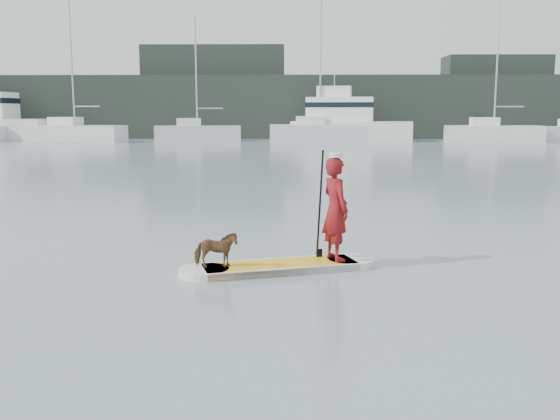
{
  "coord_description": "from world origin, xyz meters",
  "views": [
    {
      "loc": [
        -2.18,
        -9.55,
        2.56
      ],
      "look_at": [
        -2.37,
        0.35,
        1.0
      ],
      "focal_mm": 40.0,
      "sensor_mm": 36.0,
      "label": 1
    }
  ],
  "objects_px": {
    "sailboat_e": "(493,132)",
    "sailboat_b": "(74,131)",
    "dog": "(216,250)",
    "sailboat_d": "(319,131)",
    "paddleboard": "(280,267)",
    "motor_yacht_a": "(346,121)",
    "paddler": "(335,209)",
    "sailboat_c": "(197,132)"
  },
  "relations": [
    {
      "from": "paddleboard",
      "to": "sailboat_e",
      "type": "xyz_separation_m",
      "value": [
        17.35,
        44.06,
        0.77
      ]
    },
    {
      "from": "paddler",
      "to": "sailboat_e",
      "type": "relative_size",
      "value": 0.15
    },
    {
      "from": "sailboat_d",
      "to": "sailboat_e",
      "type": "bearing_deg",
      "value": -5.14
    },
    {
      "from": "paddleboard",
      "to": "sailboat_c",
      "type": "xyz_separation_m",
      "value": [
        -8.24,
        45.33,
        0.73
      ]
    },
    {
      "from": "paddler",
      "to": "sailboat_e",
      "type": "bearing_deg",
      "value": -45.97
    },
    {
      "from": "sailboat_e",
      "to": "motor_yacht_a",
      "type": "xyz_separation_m",
      "value": [
        -12.35,
        1.76,
        0.95
      ]
    },
    {
      "from": "dog",
      "to": "motor_yacht_a",
      "type": "xyz_separation_m",
      "value": [
        6.01,
        46.12,
        1.37
      ]
    },
    {
      "from": "sailboat_d",
      "to": "motor_yacht_a",
      "type": "bearing_deg",
      "value": 13.64
    },
    {
      "from": "paddler",
      "to": "sailboat_d",
      "type": "bearing_deg",
      "value": -27.49
    },
    {
      "from": "paddleboard",
      "to": "sailboat_d",
      "type": "height_order",
      "value": "sailboat_d"
    },
    {
      "from": "paddleboard",
      "to": "sailboat_b",
      "type": "relative_size",
      "value": 0.25
    },
    {
      "from": "sailboat_c",
      "to": "paddler",
      "type": "bearing_deg",
      "value": -89.14
    },
    {
      "from": "paddler",
      "to": "sailboat_c",
      "type": "xyz_separation_m",
      "value": [
        -9.15,
        45.06,
        -0.18
      ]
    },
    {
      "from": "sailboat_e",
      "to": "sailboat_b",
      "type": "bearing_deg",
      "value": -173.92
    },
    {
      "from": "paddleboard",
      "to": "sailboat_e",
      "type": "relative_size",
      "value": 0.28
    },
    {
      "from": "paddler",
      "to": "sailboat_c",
      "type": "distance_m",
      "value": 45.98
    },
    {
      "from": "paddleboard",
      "to": "dog",
      "type": "bearing_deg",
      "value": -180.0
    },
    {
      "from": "sailboat_d",
      "to": "motor_yacht_a",
      "type": "xyz_separation_m",
      "value": [
        2.44,
        0.63,
        0.86
      ]
    },
    {
      "from": "paddleboard",
      "to": "dog",
      "type": "xyz_separation_m",
      "value": [
        -1.01,
        -0.3,
        0.35
      ]
    },
    {
      "from": "sailboat_c",
      "to": "motor_yacht_a",
      "type": "xyz_separation_m",
      "value": [
        13.24,
        0.49,
        0.99
      ]
    },
    {
      "from": "paddleboard",
      "to": "sailboat_b",
      "type": "height_order",
      "value": "sailboat_b"
    },
    {
      "from": "sailboat_b",
      "to": "motor_yacht_a",
      "type": "relative_size",
      "value": 1.18
    },
    {
      "from": "sailboat_d",
      "to": "motor_yacht_a",
      "type": "distance_m",
      "value": 2.66
    },
    {
      "from": "paddleboard",
      "to": "sailboat_b",
      "type": "xyz_separation_m",
      "value": [
        -18.61,
        43.95,
        0.83
      ]
    },
    {
      "from": "paddler",
      "to": "sailboat_d",
      "type": "xyz_separation_m",
      "value": [
        1.65,
        44.92,
        -0.06
      ]
    },
    {
      "from": "sailboat_c",
      "to": "sailboat_e",
      "type": "xyz_separation_m",
      "value": [
        25.59,
        -1.27,
        0.04
      ]
    },
    {
      "from": "dog",
      "to": "sailboat_b",
      "type": "xyz_separation_m",
      "value": [
        -17.61,
        44.25,
        0.48
      ]
    },
    {
      "from": "dog",
      "to": "sailboat_e",
      "type": "bearing_deg",
      "value": -30.54
    },
    {
      "from": "paddleboard",
      "to": "sailboat_d",
      "type": "bearing_deg",
      "value": 70.0
    },
    {
      "from": "sailboat_b",
      "to": "sailboat_d",
      "type": "xyz_separation_m",
      "value": [
        21.18,
        1.25,
        0.03
      ]
    },
    {
      "from": "dog",
      "to": "sailboat_d",
      "type": "relative_size",
      "value": 0.05
    },
    {
      "from": "motor_yacht_a",
      "to": "paddler",
      "type": "bearing_deg",
      "value": -85.93
    },
    {
      "from": "sailboat_b",
      "to": "sailboat_c",
      "type": "bearing_deg",
      "value": 19.17
    },
    {
      "from": "paddler",
      "to": "dog",
      "type": "relative_size",
      "value": 2.51
    },
    {
      "from": "sailboat_c",
      "to": "sailboat_d",
      "type": "bearing_deg",
      "value": -11.34
    },
    {
      "from": "paddler",
      "to": "sailboat_e",
      "type": "xyz_separation_m",
      "value": [
        16.44,
        43.79,
        -0.15
      ]
    },
    {
      "from": "paddleboard",
      "to": "motor_yacht_a",
      "type": "bearing_deg",
      "value": 67.01
    },
    {
      "from": "paddler",
      "to": "sailboat_d",
      "type": "relative_size",
      "value": 0.13
    },
    {
      "from": "sailboat_b",
      "to": "motor_yacht_a",
      "type": "distance_m",
      "value": 23.71
    },
    {
      "from": "sailboat_b",
      "to": "sailboat_d",
      "type": "distance_m",
      "value": 21.21
    },
    {
      "from": "paddleboard",
      "to": "sailboat_b",
      "type": "bearing_deg",
      "value": 96.2
    },
    {
      "from": "sailboat_d",
      "to": "motor_yacht_a",
      "type": "relative_size",
      "value": 1.18
    }
  ]
}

